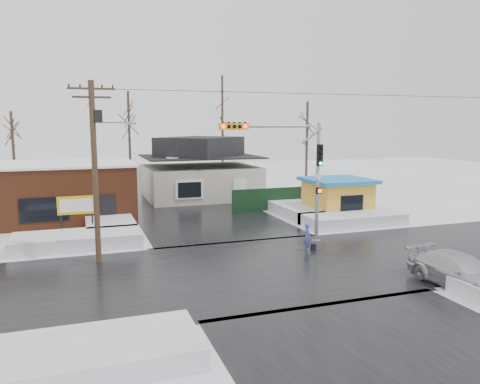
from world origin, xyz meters
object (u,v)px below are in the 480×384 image
object	(u,v)px
traffic_signal	(293,168)
utility_pole	(96,161)
pedestrian	(307,237)
marquee_sign	(76,206)
car	(460,272)
kiosk	(337,197)

from	to	relation	value
traffic_signal	utility_pole	world-z (taller)	utility_pole
utility_pole	pedestrian	world-z (taller)	utility_pole
marquee_sign	traffic_signal	bearing A→B (deg)	-29.72
traffic_signal	utility_pole	distance (m)	10.39
car	kiosk	bearing A→B (deg)	72.49
kiosk	pedestrian	size ratio (longest dim) A/B	2.97
traffic_signal	pedestrian	xyz separation A→B (m)	(0.50, -0.95, -3.77)
utility_pole	car	size ratio (longest dim) A/B	1.86
marquee_sign	pedestrian	xyz separation A→B (m)	(11.93, -7.47, -1.15)
marquee_sign	pedestrian	distance (m)	14.13
traffic_signal	utility_pole	bearing A→B (deg)	177.05
utility_pole	car	xyz separation A→B (m)	(14.35, -8.81, -4.41)
marquee_sign	car	bearing A→B (deg)	-43.83
marquee_sign	pedestrian	size ratio (longest dim) A/B	1.65
utility_pole	pedestrian	distance (m)	11.79
utility_pole	marquee_sign	xyz separation A→B (m)	(-1.07, 5.99, -3.19)
pedestrian	car	world-z (taller)	pedestrian
kiosk	car	world-z (taller)	kiosk
kiosk	pedestrian	world-z (taller)	kiosk
traffic_signal	pedestrian	distance (m)	3.91
marquee_sign	pedestrian	bearing A→B (deg)	-32.06
kiosk	car	bearing A→B (deg)	-101.40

